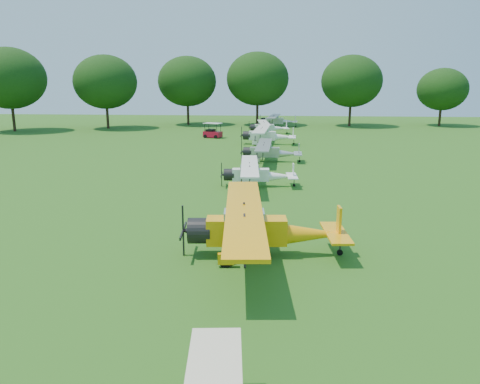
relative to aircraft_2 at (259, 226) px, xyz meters
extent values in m
plane|color=#1F5415|center=(-1.15, 8.13, -1.40)|extent=(160.00, 160.00, 0.00)
cylinder|color=#322113|center=(29.18, 66.18, 0.45)|extent=(0.44, 0.44, 3.70)
ellipsoid|color=black|center=(29.18, 66.18, 4.97)|extent=(8.63, 8.63, 7.34)
cylinder|color=#322113|center=(13.13, 64.34, 0.85)|extent=(0.44, 0.44, 4.51)
ellipsoid|color=black|center=(13.13, 64.34, 6.37)|extent=(10.52, 10.52, 8.94)
cylinder|color=#322113|center=(-3.27, 64.86, 0.97)|extent=(0.44, 0.44, 4.74)
ellipsoid|color=black|center=(-3.27, 64.86, 6.76)|extent=(11.05, 11.05, 9.39)
cylinder|color=#322113|center=(-15.90, 64.66, 0.84)|extent=(0.44, 0.44, 4.49)
ellipsoid|color=black|center=(-15.90, 64.66, 6.32)|extent=(10.47, 10.47, 8.90)
cylinder|color=#322113|center=(-28.05, 56.63, 0.82)|extent=(0.44, 0.44, 4.44)
ellipsoid|color=black|center=(-28.05, 56.63, 6.25)|extent=(10.36, 10.36, 8.80)
cylinder|color=#322113|center=(-41.31, 51.05, 0.99)|extent=(0.44, 0.44, 4.77)
ellipsoid|color=black|center=(-41.31, 51.05, 6.82)|extent=(11.14, 11.14, 9.47)
cube|color=#F9A40A|center=(-0.57, -0.05, -0.20)|extent=(3.73, 1.39, 1.20)
cone|color=#F9A40A|center=(2.50, 0.22, -0.37)|extent=(3.27, 1.30, 1.03)
cube|color=#8CA5B2|center=(-0.68, -0.06, 0.43)|extent=(1.91, 1.20, 0.63)
cylinder|color=black|center=(-2.73, -0.24, -0.20)|extent=(1.13, 1.27, 1.19)
cube|color=black|center=(-3.47, -0.30, -0.20)|extent=(0.08, 0.14, 2.40)
cube|color=#F9A40A|center=(-0.68, -0.06, 0.71)|extent=(2.69, 12.19, 0.16)
cube|color=#F9A40A|center=(3.64, 0.31, 0.20)|extent=(0.17, 0.64, 1.48)
cube|color=#F9A40A|center=(3.52, 0.30, -0.32)|extent=(1.24, 3.27, 0.10)
cylinder|color=black|center=(-1.35, -1.55, -1.06)|extent=(0.70, 0.24, 0.68)
cylinder|color=black|center=(-1.60, 1.29, -1.06)|extent=(0.70, 0.24, 0.68)
cylinder|color=black|center=(3.75, 0.32, -1.26)|extent=(0.28, 0.11, 0.27)
cube|color=white|center=(-1.28, 14.41, -0.49)|extent=(2.84, 1.02, 0.92)
cone|color=white|center=(1.06, 14.57, -0.62)|extent=(2.49, 0.95, 0.78)
cube|color=#8CA5B2|center=(-1.37, 14.40, -0.01)|extent=(1.45, 0.90, 0.48)
cylinder|color=black|center=(-2.94, 14.29, -0.49)|extent=(0.85, 0.96, 0.91)
cube|color=black|center=(-3.50, 14.25, -0.49)|extent=(0.06, 0.11, 1.83)
cube|color=white|center=(-1.37, 14.40, 0.21)|extent=(1.90, 9.30, 0.12)
cube|color=white|center=(1.93, 14.63, -0.18)|extent=(0.12, 0.48, 1.13)
cube|color=white|center=(1.85, 14.62, -0.57)|extent=(0.91, 2.49, 0.08)
cylinder|color=black|center=(-1.90, 13.27, -1.14)|extent=(0.53, 0.18, 0.52)
cylinder|color=black|center=(-2.05, 15.45, -1.14)|extent=(0.53, 0.18, 0.52)
cylinder|color=black|center=(2.02, 14.64, -1.30)|extent=(0.21, 0.08, 0.21)
cube|color=#BCBCC0|center=(-0.59, 25.74, -0.45)|extent=(2.92, 0.90, 0.95)
cone|color=#BCBCC0|center=(1.87, 25.71, -0.58)|extent=(2.56, 0.85, 0.82)
cube|color=#8CA5B2|center=(-0.68, 25.74, 0.05)|extent=(1.47, 0.86, 0.50)
cylinder|color=black|center=(-2.32, 25.76, -0.45)|extent=(0.83, 0.96, 0.95)
cube|color=black|center=(-2.91, 25.77, -0.45)|extent=(0.06, 0.11, 1.91)
cube|color=#BCBCC0|center=(-0.68, 25.74, 0.28)|extent=(1.44, 9.66, 0.13)
cube|color=#BCBCC0|center=(2.78, 25.69, -0.13)|extent=(0.10, 0.50, 1.18)
cube|color=#BCBCC0|center=(2.68, 25.69, -0.54)|extent=(0.81, 2.56, 0.08)
cylinder|color=black|center=(-1.33, 24.61, -1.13)|extent=(0.55, 0.15, 0.55)
cylinder|color=black|center=(-1.30, 26.88, -1.13)|extent=(0.55, 0.15, 0.55)
cylinder|color=black|center=(2.87, 25.69, -1.29)|extent=(0.22, 0.08, 0.22)
cube|color=white|center=(-1.32, 38.71, -0.30)|extent=(3.38, 1.13, 1.10)
cone|color=white|center=(1.49, 38.59, -0.46)|extent=(2.96, 1.06, 0.94)
cube|color=#8CA5B2|center=(-1.43, 38.71, 0.27)|extent=(1.71, 1.03, 0.57)
cylinder|color=black|center=(-3.30, 38.79, -0.30)|extent=(0.98, 1.12, 1.08)
cube|color=black|center=(-3.98, 38.82, -0.30)|extent=(0.07, 0.13, 2.19)
cube|color=white|center=(-1.43, 38.71, 0.53)|extent=(1.98, 11.11, 0.15)
cube|color=white|center=(2.53, 38.55, 0.06)|extent=(0.13, 0.58, 1.36)
cube|color=white|center=(2.43, 38.55, -0.41)|extent=(1.01, 2.96, 0.09)
cylinder|color=black|center=(-2.21, 37.44, -1.09)|extent=(0.63, 0.19, 0.63)
cylinder|color=black|center=(-2.10, 40.05, -1.09)|extent=(0.63, 0.19, 0.63)
cylinder|color=black|center=(2.64, 38.54, -1.28)|extent=(0.25, 0.09, 0.25)
cube|color=white|center=(-1.48, 50.63, -0.45)|extent=(2.99, 1.19, 0.95)
cone|color=white|center=(0.95, 50.90, -0.58)|extent=(2.62, 1.10, 0.82)
cube|color=#8CA5B2|center=(-1.57, 50.62, 0.05)|extent=(1.54, 0.99, 0.50)
cylinder|color=black|center=(-3.20, 50.43, -0.45)|extent=(0.92, 1.03, 0.95)
cube|color=black|center=(-3.79, 50.37, -0.45)|extent=(0.07, 0.11, 1.91)
cube|color=white|center=(-1.57, 50.62, 0.28)|extent=(2.40, 9.72, 0.13)
cube|color=white|center=(1.86, 51.01, -0.13)|extent=(0.15, 0.51, 1.18)
cube|color=white|center=(1.77, 51.00, -0.54)|extent=(1.05, 2.62, 0.08)
cylinder|color=black|center=(-2.08, 49.42, -1.13)|extent=(0.56, 0.21, 0.55)
cylinder|color=black|center=(-2.33, 51.67, -1.13)|extent=(0.56, 0.21, 0.55)
cylinder|color=black|center=(1.95, 51.02, -1.29)|extent=(0.22, 0.10, 0.22)
cube|color=#BCBCC0|center=(-0.13, 61.96, -0.37)|extent=(3.23, 1.24, 1.03)
cone|color=#BCBCC0|center=(2.52, 61.70, -0.51)|extent=(2.83, 1.15, 0.89)
cube|color=#8CA5B2|center=(-0.22, 61.97, 0.18)|extent=(1.66, 1.06, 0.54)
cylinder|color=black|center=(-1.99, 62.14, -0.37)|extent=(0.98, 1.11, 1.02)
cube|color=black|center=(-2.63, 62.21, -0.37)|extent=(0.07, 0.12, 2.07)
cube|color=#BCBCC0|center=(-0.22, 61.97, 0.42)|extent=(2.44, 10.53, 0.14)
cube|color=#BCBCC0|center=(3.50, 61.60, -0.02)|extent=(0.15, 0.55, 1.28)
cube|color=#BCBCC0|center=(3.40, 61.61, -0.46)|extent=(1.10, 2.83, 0.09)
cylinder|color=black|center=(-1.03, 60.81, -1.10)|extent=(0.60, 0.21, 0.59)
cylinder|color=black|center=(-0.79, 63.26, -1.10)|extent=(0.60, 0.21, 0.59)
cylinder|color=black|center=(3.60, 61.59, -1.28)|extent=(0.24, 0.10, 0.24)
cube|color=#B20C26|center=(-8.57, 44.98, -0.90)|extent=(2.78, 2.10, 0.78)
cube|color=black|center=(-8.89, 45.10, -0.45)|extent=(1.37, 1.50, 0.50)
cube|color=white|center=(-8.57, 44.98, 0.64)|extent=(2.71, 2.17, 0.09)
cylinder|color=black|center=(-9.60, 44.61, -1.15)|extent=(0.52, 0.31, 0.49)
cylinder|color=black|center=(-9.13, 45.92, -1.15)|extent=(0.52, 0.31, 0.49)
cylinder|color=black|center=(-8.02, 44.04, -1.15)|extent=(0.52, 0.31, 0.49)
cylinder|color=black|center=(-7.55, 45.35, -1.15)|extent=(0.52, 0.31, 0.49)
camera|label=1|loc=(0.87, -20.43, 6.52)|focal=35.00mm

